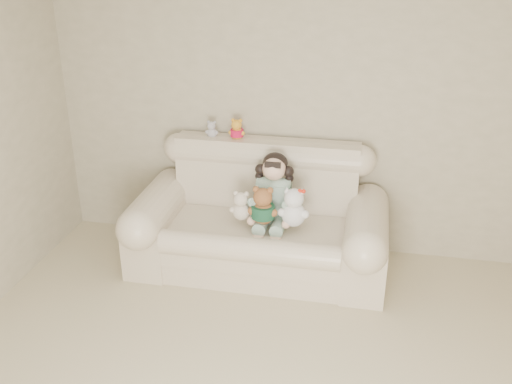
# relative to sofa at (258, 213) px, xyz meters

# --- Properties ---
(wall_back) EXTENTS (4.50, 0.00, 4.50)m
(wall_back) POSITION_rel_sofa_xyz_m (0.37, 0.50, 0.78)
(wall_back) COLOR #B8AD92
(wall_back) RESTS_ON ground
(sofa) EXTENTS (2.10, 0.95, 1.03)m
(sofa) POSITION_rel_sofa_xyz_m (0.00, 0.00, 0.00)
(sofa) COLOR beige
(sofa) RESTS_ON floor
(seated_child) EXTENTS (0.36, 0.44, 0.60)m
(seated_child) POSITION_rel_sofa_xyz_m (0.11, 0.08, 0.20)
(seated_child) COLOR #317055
(seated_child) RESTS_ON sofa
(brown_teddy) EXTENTS (0.25, 0.20, 0.37)m
(brown_teddy) POSITION_rel_sofa_xyz_m (0.06, -0.14, 0.17)
(brown_teddy) COLOR brown
(brown_teddy) RESTS_ON sofa
(white_cat) EXTENTS (0.27, 0.23, 0.39)m
(white_cat) POSITION_rel_sofa_xyz_m (0.31, -0.13, 0.18)
(white_cat) COLOR white
(white_cat) RESTS_ON sofa
(cream_teddy) EXTENTS (0.20, 0.16, 0.29)m
(cream_teddy) POSITION_rel_sofa_xyz_m (-0.12, -0.11, 0.13)
(cream_teddy) COLOR beige
(cream_teddy) RESTS_ON sofa
(yellow_mini_bear) EXTENTS (0.16, 0.13, 0.22)m
(yellow_mini_bear) POSITION_rel_sofa_xyz_m (-0.26, 0.37, 0.60)
(yellow_mini_bear) COLOR gold
(yellow_mini_bear) RESTS_ON sofa
(grey_mini_plush) EXTENTS (0.13, 0.11, 0.18)m
(grey_mini_plush) POSITION_rel_sofa_xyz_m (-0.48, 0.37, 0.58)
(grey_mini_plush) COLOR #AEADB4
(grey_mini_plush) RESTS_ON sofa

